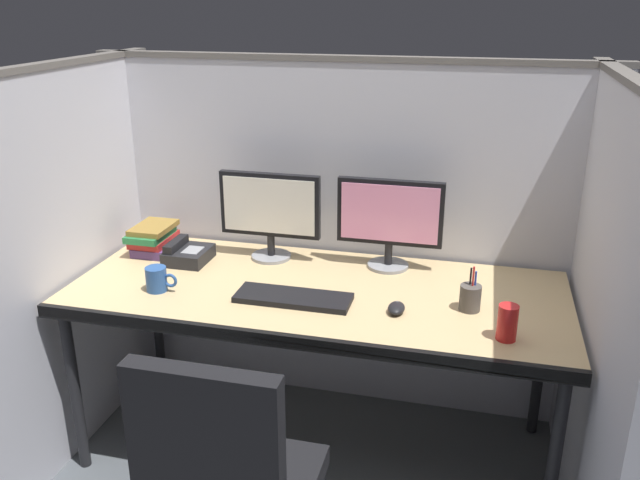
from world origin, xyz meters
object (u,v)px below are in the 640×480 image
coffee_mug (157,279)px  pen_cup (470,297)px  book_stack (154,239)px  desk (316,301)px  monitor_right (390,218)px  soda_can (507,323)px  computer_mouse (396,308)px  keyboard_main (293,298)px  monitor_left (270,210)px  desk_phone (187,254)px

coffee_mug → pen_cup: (1.16, 0.12, 0.00)m
book_stack → pen_cup: (1.37, -0.25, -0.01)m
desk → monitor_right: bearing=50.7°
monitor_right → soda_can: monitor_right is taller
computer_mouse → book_stack: (-1.11, 0.33, 0.04)m
keyboard_main → monitor_left: bearing=118.9°
soda_can → monitor_left: bearing=153.1°
pen_cup → computer_mouse: bearing=-161.4°
desk → soda_can: bearing=-17.9°
monitor_left → pen_cup: size_ratio=2.56×
desk_phone → book_stack: book_stack is taller
monitor_left → desk_phone: (-0.33, -0.12, -0.18)m
monitor_right → desk_phone: size_ratio=2.26×
keyboard_main → soda_can: soda_can is taller
monitor_left → keyboard_main: size_ratio=1.00×
book_stack → coffee_mug: (0.20, -0.37, -0.01)m
monitor_right → soda_can: size_ratio=3.52×
pen_cup → monitor_left: bearing=160.4°
computer_mouse → soda_can: size_ratio=0.79×
desk → soda_can: size_ratio=15.57×
monitor_right → pen_cup: monitor_right is taller
desk_phone → book_stack: size_ratio=0.83×
monitor_right → computer_mouse: monitor_right is taller
monitor_left → coffee_mug: monitor_left is taller
keyboard_main → coffee_mug: 0.53m
desk_phone → soda_can: 1.35m
desk → desk_phone: 0.62m
monitor_right → soda_can: (0.47, -0.51, -0.15)m
monitor_left → soda_can: monitor_left is taller
computer_mouse → desk_phone: (-0.93, 0.26, 0.02)m
book_stack → soda_can: bearing=-16.4°
monitor_right → pen_cup: (0.34, -0.32, -0.17)m
book_stack → coffee_mug: 0.42m
monitor_right → desk_phone: 0.87m
desk_phone → coffee_mug: 0.30m
book_stack → desk_phone: bearing=-20.3°
coffee_mug → monitor_left: bearing=53.2°
soda_can → pen_cup: (-0.12, 0.19, -0.01)m
desk_phone → book_stack: bearing=159.7°
computer_mouse → coffee_mug: coffee_mug is taller
computer_mouse → soda_can: (0.38, -0.11, 0.04)m
monitor_right → computer_mouse: bearing=-77.4°
monitor_left → pen_cup: 0.91m
keyboard_main → coffee_mug: coffee_mug is taller
monitor_right → computer_mouse: 0.46m
keyboard_main → computer_mouse: computer_mouse is taller
monitor_left → computer_mouse: bearing=-33.0°
desk_phone → book_stack: 0.20m
keyboard_main → coffee_mug: bearing=-175.5°
monitor_left → keyboard_main: monitor_left is taller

